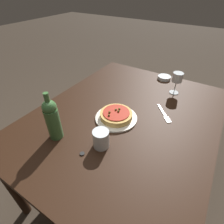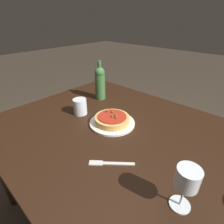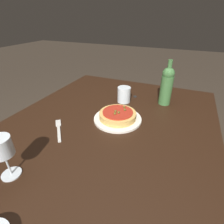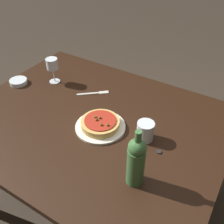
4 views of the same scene
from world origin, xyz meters
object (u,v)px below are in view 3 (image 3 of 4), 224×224
Objects in this scene: wine_glass at (1,149)px; water_cup at (124,95)px; wine_bottle at (167,85)px; bottle_cap at (135,97)px; dining_table at (107,137)px; fork at (59,129)px; pizza at (118,115)px; dinner_plate at (118,119)px.

wine_glass is 0.76m from water_cup.
wine_bottle reaches higher than water_cup.
water_cup is at bearing -26.28° from bottle_cap.
dining_table is 8.66× the size of fork.
water_cup reaches higher than fork.
bottle_cap reaches higher than dining_table.
wine_bottle reaches higher than wine_glass.
water_cup is at bearing -168.30° from pizza.
wine_glass is 6.88× the size of bottle_cap.
fork is 0.59m from bottle_cap.
wine_bottle reaches higher than bottle_cap.
fork is (0.20, -0.24, -0.00)m from dinner_plate.
dinner_plate is at bearing 156.73° from wine_glass.
pizza reaches higher than dinner_plate.
pizza reaches higher than fork.
wine_glass is 0.91m from wine_bottle.
dining_table is 8.48× the size of wine_glass.
wine_bottle is 0.69m from fork.
fork is at bearing -24.23° from water_cup.
water_cup is (-0.23, -0.05, 0.02)m from pizza.
dining_table is 58.31× the size of bottle_cap.
wine_glass is at bearing -23.27° from dinner_plate.
water_cup is (-0.74, 0.17, -0.07)m from wine_glass.
dinner_plate reaches higher than dining_table.
bottle_cap reaches higher than fork.
pizza is 0.24m from water_cup.
dinner_plate reaches higher than fork.
pizza is 0.56m from wine_glass.
water_cup reaches higher than dinner_plate.
wine_bottle reaches higher than pizza.
bottle_cap is (-0.10, 0.05, -0.05)m from water_cup.
fork reaches higher than dining_table.
dining_table is 0.33m from water_cup.
dinner_plate is 1.62× the size of fork.
pizza is 8.37× the size of bottle_cap.
bottle_cap is at bearing 179.85° from dinner_plate.
wine_bottle reaches higher than dining_table.
wine_bottle is at bearing -81.55° from fork.
dinner_plate is 1.59× the size of wine_glass.
fork is at bearing -50.33° from dinner_plate.
pizza is (-0.07, 0.03, 0.11)m from dining_table.
dinner_plate is 2.63× the size of water_cup.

